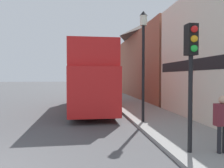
{
  "coord_description": "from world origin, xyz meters",
  "views": [
    {
      "loc": [
        2.88,
        -4.87,
        2.24
      ],
      "look_at": [
        4.79,
        8.49,
        1.78
      ],
      "focal_mm": 35.0,
      "sensor_mm": 36.0,
      "label": 1
    }
  ],
  "objects": [
    {
      "name": "parked_car_ahead_of_bus",
      "position": [
        4.19,
        17.92,
        0.72
      ],
      "size": [
        1.93,
        4.02,
        1.52
      ],
      "rotation": [
        0.0,
        0.0,
        -0.03
      ],
      "color": "navy",
      "rests_on": "ground_plane"
    },
    {
      "name": "lamp_post_nearest",
      "position": [
        5.74,
        4.93,
        3.63
      ],
      "size": [
        0.35,
        0.35,
        5.12
      ],
      "color": "black",
      "rests_on": "sidewalk"
    },
    {
      "name": "sidewalk",
      "position": [
        6.76,
        18.0,
        0.07
      ],
      "size": [
        2.89,
        108.0,
        0.14
      ],
      "color": "gray",
      "rests_on": "ground_plane"
    },
    {
      "name": "lamp_post_second",
      "position": [
        5.74,
        14.17,
        3.33
      ],
      "size": [
        0.35,
        0.35,
        4.62
      ],
      "color": "black",
      "rests_on": "sidewalk"
    },
    {
      "name": "ground_plane",
      "position": [
        0.0,
        21.0,
        0.0
      ],
      "size": [
        144.0,
        144.0,
        0.0
      ],
      "primitive_type": "plane",
      "color": "#4C4C4F"
    },
    {
      "name": "pedestrian_nearest",
      "position": [
        6.7,
        0.55,
        1.09
      ],
      "size": [
        0.41,
        0.23,
        1.57
      ],
      "color": "#232328",
      "rests_on": "sidewalk"
    },
    {
      "name": "traffic_signal",
      "position": [
        5.87,
        0.74,
        2.73
      ],
      "size": [
        0.28,
        0.42,
        3.53
      ],
      "color": "black",
      "rests_on": "sidewalk"
    },
    {
      "name": "brick_terrace_rear",
      "position": [
        11.2,
        18.01,
        4.4
      ],
      "size": [
        6.0,
        17.01,
        8.79
      ],
      "color": "#935642",
      "rests_on": "ground_plane"
    },
    {
      "name": "tour_bus",
      "position": [
        3.51,
        10.07,
        1.8
      ],
      "size": [
        2.56,
        9.82,
        4.11
      ],
      "rotation": [
        0.0,
        0.0,
        -0.0
      ],
      "color": "red",
      "rests_on": "ground_plane"
    }
  ]
}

